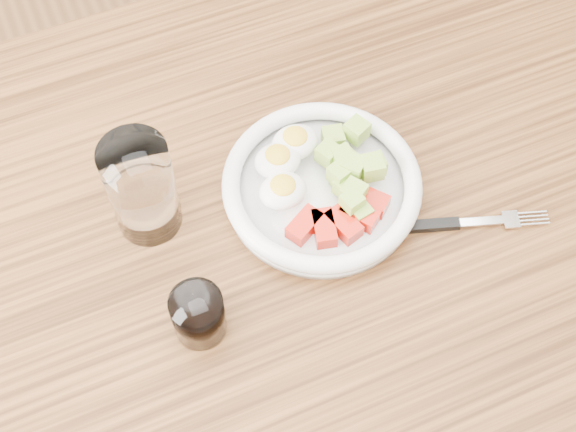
# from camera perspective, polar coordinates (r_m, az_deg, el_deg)

# --- Properties ---
(ground) EXTENTS (4.00, 4.00, 0.00)m
(ground) POSITION_cam_1_polar(r_m,az_deg,el_deg) (1.69, 0.46, -13.96)
(ground) COLOR brown
(ground) RESTS_ON ground
(dining_table) EXTENTS (1.50, 0.90, 0.77)m
(dining_table) POSITION_cam_1_polar(r_m,az_deg,el_deg) (1.07, 0.71, -3.79)
(dining_table) COLOR brown
(dining_table) RESTS_ON ground
(bowl) EXTENTS (0.25, 0.25, 0.06)m
(bowl) POSITION_cam_1_polar(r_m,az_deg,el_deg) (0.99, 2.31, 2.30)
(bowl) COLOR white
(bowl) RESTS_ON dining_table
(fork) EXTENTS (0.21, 0.08, 0.01)m
(fork) POSITION_cam_1_polar(r_m,az_deg,el_deg) (1.00, 10.84, -0.60)
(fork) COLOR black
(fork) RESTS_ON dining_table
(water_glass) EXTENTS (0.08, 0.08, 0.14)m
(water_glass) POSITION_cam_1_polar(r_m,az_deg,el_deg) (0.94, -10.37, 1.98)
(water_glass) COLOR white
(water_glass) RESTS_ON dining_table
(coffee_glass) EXTENTS (0.06, 0.06, 0.07)m
(coffee_glass) POSITION_cam_1_polar(r_m,az_deg,el_deg) (0.90, -6.40, -7.00)
(coffee_glass) COLOR white
(coffee_glass) RESTS_ON dining_table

